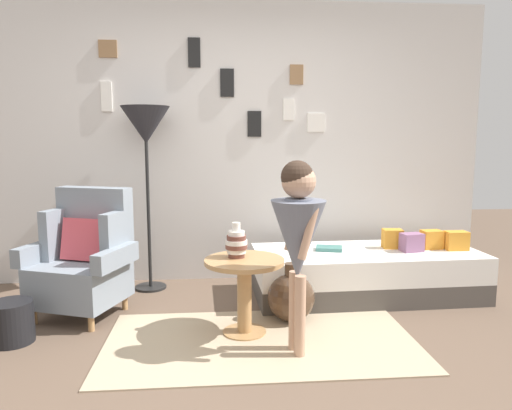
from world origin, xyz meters
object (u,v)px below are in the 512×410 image
at_px(side_table, 244,281).
at_px(book_on_daybed, 329,248).
at_px(daybed, 366,273).
at_px(floor_lamp, 146,131).
at_px(magazine_basket, 12,322).
at_px(demijohn_near, 291,297).
at_px(vase_striped, 236,243).
at_px(armchair, 84,258).
at_px(person_child, 298,231).

distance_m(side_table, book_on_daybed, 1.09).
height_order(daybed, floor_lamp, floor_lamp).
xyz_separation_m(book_on_daybed, magazine_basket, (-2.33, -0.77, -0.28)).
distance_m(daybed, side_table, 1.32).
bearing_deg(book_on_daybed, demijohn_near, -127.15).
xyz_separation_m(vase_striped, magazine_basket, (-1.50, -0.07, -0.49)).
xyz_separation_m(book_on_daybed, demijohn_near, (-0.41, -0.55, -0.23)).
xyz_separation_m(side_table, magazine_basket, (-1.55, -0.01, -0.24)).
relative_size(armchair, daybed, 0.50).
height_order(armchair, floor_lamp, floor_lamp).
height_order(floor_lamp, magazine_basket, floor_lamp).
distance_m(daybed, person_child, 1.44).
distance_m(armchair, magazine_basket, 0.68).
xyz_separation_m(daybed, person_child, (-0.78, -1.05, 0.59)).
xyz_separation_m(vase_striped, book_on_daybed, (0.83, 0.70, -0.22)).
bearing_deg(book_on_daybed, armchair, -172.37).
relative_size(book_on_daybed, demijohn_near, 0.50).
height_order(person_child, demijohn_near, person_child).
relative_size(side_table, book_on_daybed, 2.50).
bearing_deg(side_table, magazine_basket, -179.66).
xyz_separation_m(person_child, demijohn_near, (0.05, 0.55, -0.61)).
bearing_deg(magazine_basket, demijohn_near, 6.64).
relative_size(daybed, magazine_basket, 6.87).
xyz_separation_m(vase_striped, floor_lamp, (-0.74, 1.03, 0.78)).
bearing_deg(person_child, demijohn_near, 84.69).
bearing_deg(vase_striped, magazine_basket, -177.43).
distance_m(book_on_daybed, demijohn_near, 0.72).
relative_size(daybed, person_child, 1.58).
distance_m(book_on_daybed, magazine_basket, 2.46).
bearing_deg(floor_lamp, vase_striped, -54.47).
height_order(vase_striped, floor_lamp, floor_lamp).
relative_size(vase_striped, demijohn_near, 0.56).
height_order(demijohn_near, magazine_basket, demijohn_near).
height_order(side_table, magazine_basket, side_table).
bearing_deg(armchair, person_child, -28.79).
height_order(armchair, demijohn_near, armchair).
bearing_deg(daybed, floor_lamp, 168.95).
distance_m(side_table, floor_lamp, 1.69).
bearing_deg(demijohn_near, side_table, -149.36).
height_order(floor_lamp, book_on_daybed, floor_lamp).
xyz_separation_m(daybed, vase_striped, (-1.14, -0.66, 0.43)).
height_order(daybed, vase_striped, vase_striped).
relative_size(side_table, floor_lamp, 0.34).
bearing_deg(daybed, side_table, -146.54).
height_order(side_table, book_on_daybed, side_table).
bearing_deg(demijohn_near, daybed, 34.78).
bearing_deg(floor_lamp, demijohn_near, -37.35).
relative_size(armchair, vase_striped, 3.96).
distance_m(armchair, book_on_daybed, 1.99).
xyz_separation_m(armchair, person_child, (1.51, -0.83, 0.35)).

